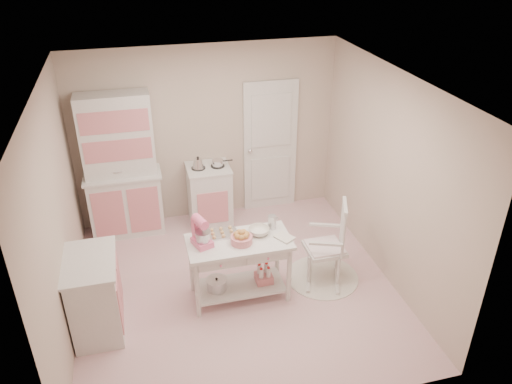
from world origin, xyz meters
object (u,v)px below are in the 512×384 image
stove (210,195)px  bread_basket (242,240)px  hutch (121,167)px  work_table (239,269)px  base_cabinet (95,295)px  rocking_chair (325,242)px  stand_mixer (202,232)px

stove → bread_basket: (0.07, -1.81, 0.39)m
hutch → work_table: size_ratio=1.73×
work_table → bread_basket: bearing=-68.2°
base_cabinet → rocking_chair: rocking_chair is taller
stove → stand_mixer: stand_mixer is taller
rocking_chair → work_table: bearing=-155.8°
stand_mixer → base_cabinet: bearing=167.9°
bread_basket → hutch: bearing=124.4°
hutch → bread_basket: 2.26m
stove → work_table: bearing=-88.3°
base_cabinet → work_table: 1.64m
stove → rocking_chair: size_ratio=0.84×
hutch → rocking_chair: size_ratio=1.89×
base_cabinet → work_table: size_ratio=0.77×
base_cabinet → hutch: bearing=79.0°
work_table → stand_mixer: (-0.42, 0.02, 0.57)m
stove → rocking_chair: 2.05m
rocking_chair → stove: bearing=144.8°
stove → hutch: bearing=177.6°
stove → work_table: (0.05, -1.76, -0.06)m
stand_mixer → bread_basket: (0.44, -0.07, -0.12)m
work_table → hutch: bearing=124.7°
rocking_chair → bread_basket: 1.13m
base_cabinet → stand_mixer: (1.21, 0.16, 0.51)m
stand_mixer → bread_basket: 0.46m
work_table → rocking_chair: bearing=3.8°
hutch → rocking_chair: (2.35, -1.74, -0.49)m
bread_basket → rocking_chair: bearing=6.5°
hutch → work_table: hutch is taller
work_table → stand_mixer: stand_mixer is taller
base_cabinet → bread_basket: size_ratio=3.68×
work_table → bread_basket: (0.02, -0.05, 0.45)m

